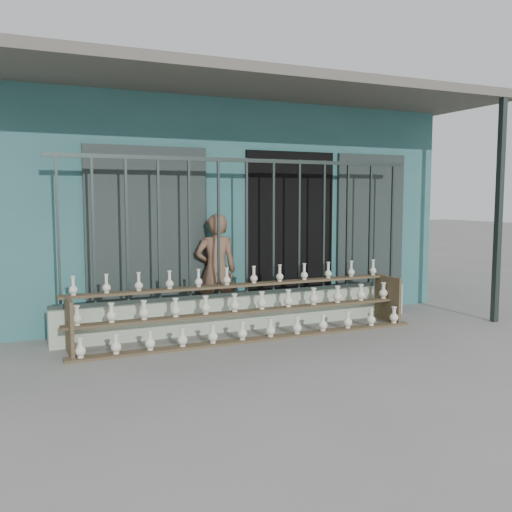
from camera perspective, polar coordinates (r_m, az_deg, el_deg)
name	(u,v)px	position (r m, az deg, el deg)	size (l,w,h in m)	color
ground	(292,352)	(6.54, 3.67, -9.58)	(60.00, 60.00, 0.00)	slate
workshop_building	(181,204)	(10.23, -7.49, 5.14)	(7.40, 6.60, 3.21)	#2E6160
parapet_wall	(247,312)	(7.63, -0.93, -5.59)	(5.00, 0.20, 0.45)	#B5C7AB
security_fence	(247,227)	(7.48, -0.95, 2.87)	(5.00, 0.04, 1.80)	#283330
shelf_rack	(249,308)	(7.17, -0.74, -5.23)	(4.50, 0.68, 0.85)	brown
elderly_woman	(216,271)	(7.67, -4.02, -1.46)	(0.56, 0.37, 1.53)	brown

